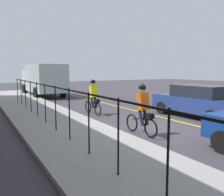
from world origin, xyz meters
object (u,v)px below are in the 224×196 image
at_px(box_truck_background, 43,79).
at_px(patrol_sedan, 197,100).
at_px(cyclist_follow, 142,110).
at_px(cyclist_lead, 93,97).

bearing_deg(box_truck_background, patrol_sedan, -165.00).
distance_m(cyclist_follow, patrol_sedan, 4.50).
bearing_deg(box_truck_background, cyclist_lead, 178.01).
bearing_deg(cyclist_lead, cyclist_follow, 174.67).
height_order(cyclist_lead, patrol_sedan, cyclist_lead).
distance_m(cyclist_lead, cyclist_follow, 4.44).
relative_size(cyclist_lead, box_truck_background, 0.27).
distance_m(cyclist_lead, patrol_sedan, 5.19).
height_order(cyclist_follow, patrol_sedan, cyclist_follow).
bearing_deg(cyclist_follow, patrol_sedan, -76.22).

